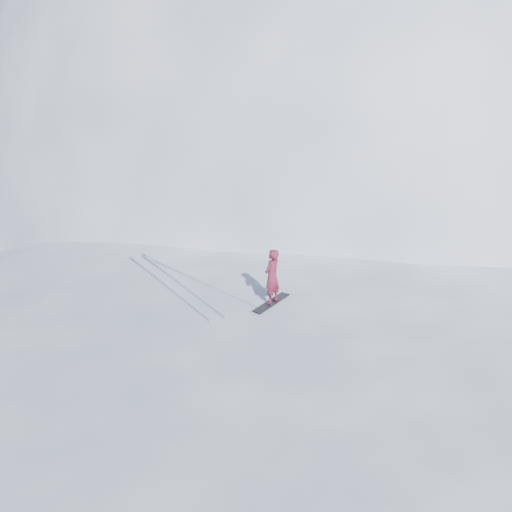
# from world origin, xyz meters

# --- Properties ---
(ground) EXTENTS (400.00, 400.00, 0.00)m
(ground) POSITION_xyz_m (0.00, 0.00, 0.00)
(ground) COLOR white
(ground) RESTS_ON ground
(near_ridge) EXTENTS (36.00, 28.00, 4.80)m
(near_ridge) POSITION_xyz_m (1.00, 3.00, 0.00)
(near_ridge) COLOR white
(near_ridge) RESTS_ON ground
(summit_peak) EXTENTS (60.00, 56.00, 56.00)m
(summit_peak) POSITION_xyz_m (22.00, 26.00, 0.00)
(summit_peak) COLOR white
(summit_peak) RESTS_ON ground
(peak_shoulder) EXTENTS (28.00, 24.00, 18.00)m
(peak_shoulder) POSITION_xyz_m (10.00, 20.00, 0.00)
(peak_shoulder) COLOR white
(peak_shoulder) RESTS_ON ground
(wind_bumps) EXTENTS (16.00, 14.40, 1.00)m
(wind_bumps) POSITION_xyz_m (-0.56, 2.12, 0.00)
(wind_bumps) COLOR white
(wind_bumps) RESTS_ON ground
(snowboard) EXTENTS (1.49, 0.98, 0.03)m
(snowboard) POSITION_xyz_m (0.57, 1.39, 2.41)
(snowboard) COLOR black
(snowboard) RESTS_ON near_ridge
(snowboarder) EXTENTS (0.69, 0.61, 1.59)m
(snowboarder) POSITION_xyz_m (0.57, 1.39, 3.22)
(snowboarder) COLOR maroon
(snowboarder) RESTS_ON snowboard
(board_tracks) EXTENTS (2.30, 5.96, 0.04)m
(board_tracks) POSITION_xyz_m (-1.29, 4.13, 2.42)
(board_tracks) COLOR silver
(board_tracks) RESTS_ON ground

